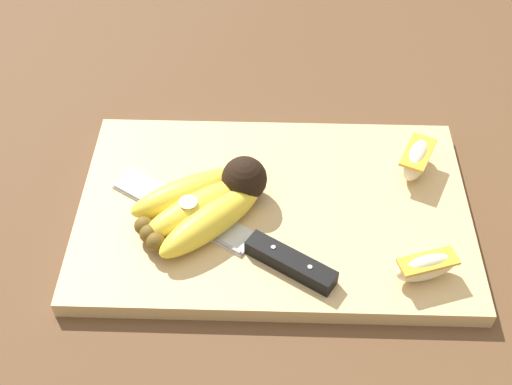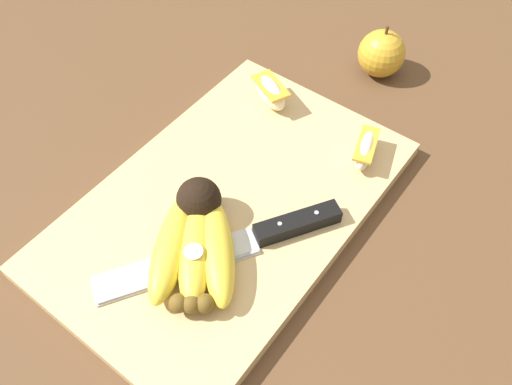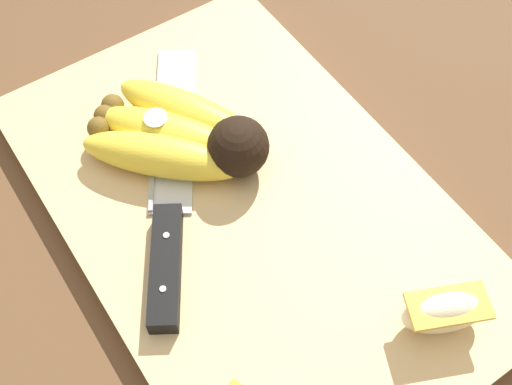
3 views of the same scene
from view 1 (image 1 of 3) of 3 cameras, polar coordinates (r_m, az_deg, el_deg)
ground_plane at (r=0.76m, az=1.51°, el=-2.08°), size 6.00×6.00×0.00m
cutting_board at (r=0.75m, az=1.34°, el=-1.81°), size 0.44×0.28×0.02m
banana_bunch at (r=0.72m, az=-4.24°, el=-0.91°), size 0.16×0.15×0.05m
chefs_knife at (r=0.70m, az=-0.41°, el=-4.42°), size 0.25×0.17×0.02m
apple_wedge_near at (r=0.69m, az=14.49°, el=-6.23°), size 0.07×0.04×0.03m
apple_wedge_middle at (r=0.79m, az=13.66°, el=2.81°), size 0.05×0.07×0.04m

